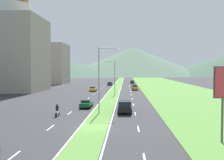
% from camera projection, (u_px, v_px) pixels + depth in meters
% --- Properties ---
extents(ground_plane, '(600.00, 600.00, 0.00)m').
position_uv_depth(ground_plane, '(95.00, 127.00, 29.19)').
color(ground_plane, '#2D2D30').
extents(grass_median, '(3.20, 240.00, 0.06)m').
position_uv_depth(grass_median, '(116.00, 88.00, 89.03)').
color(grass_median, '#518438').
rests_on(grass_median, ground_plane).
extents(grass_verge_right, '(24.00, 240.00, 0.06)m').
position_uv_depth(grass_verge_right, '(174.00, 89.00, 87.87)').
color(grass_verge_right, '#518438').
rests_on(grass_verge_right, ground_plane).
extents(lane_dash_left_1, '(0.16, 2.80, 0.01)m').
position_uv_depth(lane_dash_left_1, '(12.00, 157.00, 19.24)').
color(lane_dash_left_1, silver).
rests_on(lane_dash_left_1, ground_plane).
extents(lane_dash_left_2, '(0.16, 2.80, 0.01)m').
position_uv_depth(lane_dash_left_2, '(51.00, 128.00, 28.96)').
color(lane_dash_left_2, silver).
rests_on(lane_dash_left_2, ground_plane).
extents(lane_dash_left_3, '(0.16, 2.80, 0.01)m').
position_uv_depth(lane_dash_left_3, '(70.00, 113.00, 38.68)').
color(lane_dash_left_3, silver).
rests_on(lane_dash_left_3, ground_plane).
extents(lane_dash_left_4, '(0.16, 2.80, 0.01)m').
position_uv_depth(lane_dash_left_4, '(81.00, 104.00, 48.40)').
color(lane_dash_left_4, silver).
rests_on(lane_dash_left_4, ground_plane).
extents(lane_dash_left_5, '(0.16, 2.80, 0.01)m').
position_uv_depth(lane_dash_left_5, '(88.00, 98.00, 58.11)').
color(lane_dash_left_5, silver).
rests_on(lane_dash_left_5, ground_plane).
extents(lane_dash_left_6, '(0.16, 2.80, 0.01)m').
position_uv_depth(lane_dash_left_6, '(94.00, 94.00, 67.83)').
color(lane_dash_left_6, silver).
rests_on(lane_dash_left_6, ground_plane).
extents(lane_dash_left_7, '(0.16, 2.80, 0.01)m').
position_uv_depth(lane_dash_left_7, '(98.00, 91.00, 77.55)').
color(lane_dash_left_7, silver).
rests_on(lane_dash_left_7, ground_plane).
extents(lane_dash_left_8, '(0.16, 2.80, 0.01)m').
position_uv_depth(lane_dash_left_8, '(101.00, 89.00, 87.27)').
color(lane_dash_left_8, silver).
rests_on(lane_dash_left_8, ground_plane).
extents(lane_dash_left_9, '(0.16, 2.80, 0.01)m').
position_uv_depth(lane_dash_left_9, '(104.00, 87.00, 96.99)').
color(lane_dash_left_9, silver).
rests_on(lane_dash_left_9, ground_plane).
extents(lane_dash_left_10, '(0.16, 2.80, 0.01)m').
position_uv_depth(lane_dash_left_10, '(106.00, 85.00, 106.70)').
color(lane_dash_left_10, silver).
rests_on(lane_dash_left_10, ground_plane).
extents(lane_dash_right_1, '(0.16, 2.80, 0.01)m').
position_uv_depth(lane_dash_right_1, '(145.00, 160.00, 18.66)').
color(lane_dash_right_1, silver).
rests_on(lane_dash_right_1, ground_plane).
extents(lane_dash_right_2, '(0.16, 2.80, 0.01)m').
position_uv_depth(lane_dash_right_2, '(138.00, 129.00, 28.38)').
color(lane_dash_right_2, silver).
rests_on(lane_dash_right_2, ground_plane).
extents(lane_dash_right_3, '(0.16, 2.80, 0.01)m').
position_uv_depth(lane_dash_right_3, '(135.00, 114.00, 38.10)').
color(lane_dash_right_3, silver).
rests_on(lane_dash_right_3, ground_plane).
extents(lane_dash_right_4, '(0.16, 2.80, 0.01)m').
position_uv_depth(lane_dash_right_4, '(133.00, 105.00, 47.82)').
color(lane_dash_right_4, silver).
rests_on(lane_dash_right_4, ground_plane).
extents(lane_dash_right_5, '(0.16, 2.80, 0.01)m').
position_uv_depth(lane_dash_right_5, '(132.00, 99.00, 57.54)').
color(lane_dash_right_5, silver).
rests_on(lane_dash_right_5, ground_plane).
extents(lane_dash_right_6, '(0.16, 2.80, 0.01)m').
position_uv_depth(lane_dash_right_6, '(131.00, 95.00, 67.25)').
color(lane_dash_right_6, silver).
rests_on(lane_dash_right_6, ground_plane).
extents(lane_dash_right_7, '(0.16, 2.80, 0.01)m').
position_uv_depth(lane_dash_right_7, '(131.00, 91.00, 76.97)').
color(lane_dash_right_7, silver).
rests_on(lane_dash_right_7, ground_plane).
extents(lane_dash_right_8, '(0.16, 2.80, 0.01)m').
position_uv_depth(lane_dash_right_8, '(130.00, 89.00, 86.69)').
color(lane_dash_right_8, silver).
rests_on(lane_dash_right_8, ground_plane).
extents(lane_dash_right_9, '(0.16, 2.80, 0.01)m').
position_uv_depth(lane_dash_right_9, '(130.00, 87.00, 96.41)').
color(lane_dash_right_9, silver).
rests_on(lane_dash_right_9, ground_plane).
extents(lane_dash_right_10, '(0.16, 2.80, 0.01)m').
position_uv_depth(lane_dash_right_10, '(129.00, 85.00, 106.13)').
color(lane_dash_right_10, silver).
rests_on(lane_dash_right_10, ground_plane).
extents(edge_line_median_left, '(0.16, 240.00, 0.01)m').
position_uv_depth(edge_line_median_left, '(111.00, 88.00, 89.14)').
color(edge_line_median_left, silver).
rests_on(edge_line_median_left, ground_plane).
extents(edge_line_median_right, '(0.16, 240.00, 0.01)m').
position_uv_depth(edge_line_median_right, '(121.00, 88.00, 88.94)').
color(edge_line_median_right, silver).
rests_on(edge_line_median_right, ground_plane).
extents(domed_building, '(18.31, 18.31, 35.25)m').
position_uv_depth(domed_building, '(13.00, 46.00, 77.95)').
color(domed_building, '#9E9384').
rests_on(domed_building, ground_plane).
extents(midrise_colored, '(17.18, 17.18, 19.08)m').
position_uv_depth(midrise_colored, '(49.00, 64.00, 120.58)').
color(midrise_colored, '#9E9384').
rests_on(midrise_colored, ground_plane).
extents(hill_far_left, '(178.01, 178.01, 20.33)m').
position_uv_depth(hill_far_left, '(49.00, 66.00, 270.27)').
color(hill_far_left, '#3D5647').
rests_on(hill_far_left, ground_plane).
extents(hill_far_center, '(158.49, 158.49, 32.48)m').
position_uv_depth(hill_far_center, '(133.00, 61.00, 286.79)').
color(hill_far_center, '#516B56').
rests_on(hill_far_center, ground_plane).
extents(street_lamp_near, '(3.29, 0.49, 10.16)m').
position_uv_depth(street_lamp_near, '(101.00, 76.00, 38.01)').
color(street_lamp_near, '#99999E').
rests_on(street_lamp_near, ground_plane).
extents(street_lamp_mid, '(2.75, 0.28, 9.06)m').
position_uv_depth(street_lamp_mid, '(114.00, 76.00, 65.71)').
color(street_lamp_mid, '#99999E').
rests_on(street_lamp_mid, ground_plane).
extents(car_0, '(1.87, 4.55, 1.53)m').
position_uv_depth(car_0, '(132.00, 82.00, 120.74)').
color(car_0, black).
rests_on(car_0, ground_plane).
extents(car_1, '(1.97, 4.25, 1.43)m').
position_uv_depth(car_1, '(86.00, 104.00, 44.11)').
color(car_1, '#0C5128').
rests_on(car_1, ground_plane).
extents(car_2, '(1.90, 4.08, 1.36)m').
position_uv_depth(car_2, '(134.00, 86.00, 91.40)').
color(car_2, '#0C5128').
rests_on(car_2, ground_plane).
extents(car_4, '(1.88, 4.14, 1.62)m').
position_uv_depth(car_4, '(135.00, 88.00, 81.54)').
color(car_4, '#C6842D').
rests_on(car_4, ground_plane).
extents(car_5, '(2.01, 4.02, 1.42)m').
position_uv_depth(car_5, '(93.00, 89.00, 77.33)').
color(car_5, yellow).
rests_on(car_5, ground_plane).
extents(car_6, '(2.03, 4.60, 1.50)m').
position_uv_depth(car_6, '(110.00, 84.00, 106.99)').
color(car_6, navy).
rests_on(car_6, ground_plane).
extents(pickup_truck_0, '(2.18, 5.40, 2.00)m').
position_uv_depth(pickup_truck_0, '(125.00, 107.00, 38.89)').
color(pickup_truck_0, black).
rests_on(pickup_truck_0, ground_plane).
extents(motorcycle_rider, '(0.36, 2.00, 1.80)m').
position_uv_depth(motorcycle_rider, '(57.00, 111.00, 35.91)').
color(motorcycle_rider, black).
rests_on(motorcycle_rider, ground_plane).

